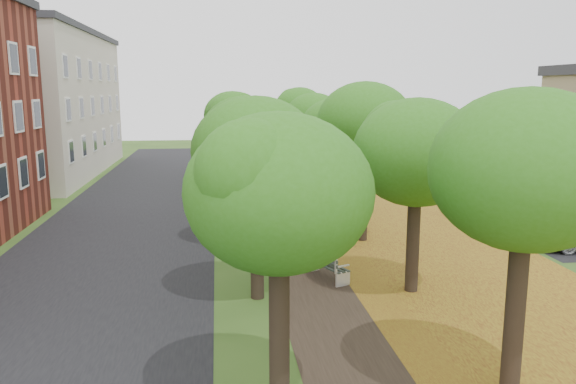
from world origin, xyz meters
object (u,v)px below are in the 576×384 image
object	(u,v)px
bench	(326,265)
car_grey	(524,206)
car_red	(561,213)
car_white	(502,193)

from	to	relation	value
bench	car_grey	distance (m)	12.80
bench	car_red	distance (m)	13.10
car_red	car_grey	size ratio (longest dim) A/B	0.81
car_red	car_grey	distance (m)	1.68
car_grey	car_white	distance (m)	3.97
car_red	car_grey	world-z (taller)	car_grey
bench	car_grey	size ratio (longest dim) A/B	0.37
car_white	bench	bearing A→B (deg)	130.94
bench	car_red	bearing A→B (deg)	-89.17
bench	car_grey	world-z (taller)	car_grey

